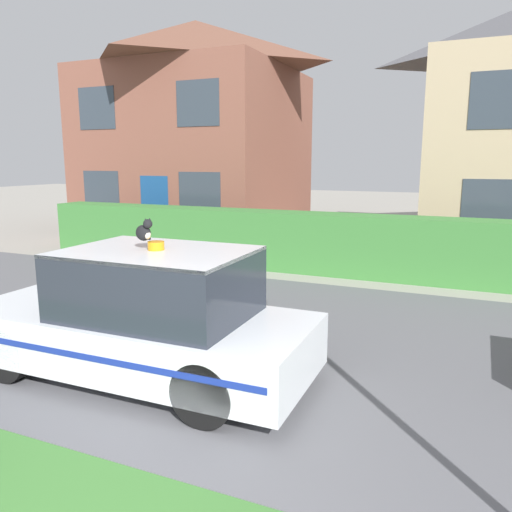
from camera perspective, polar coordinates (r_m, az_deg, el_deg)
name	(u,v)px	position (r m, az deg, el deg)	size (l,w,h in m)	color
road_strip	(297,341)	(7.32, 4.76, -9.71)	(28.00, 6.82, 0.01)	#5B5B60
garden_hedge	(303,242)	(11.77, 5.38, 1.62)	(14.15, 0.89, 1.38)	#3D7F38
police_car	(144,318)	(6.09, -12.67, -6.92)	(4.26, 1.73, 1.66)	black
cat	(144,231)	(5.81, -12.64, 2.76)	(0.27, 0.24, 0.27)	black
house_left	(198,127)	(18.68, -6.68, 14.40)	(6.99, 6.63, 7.34)	brown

